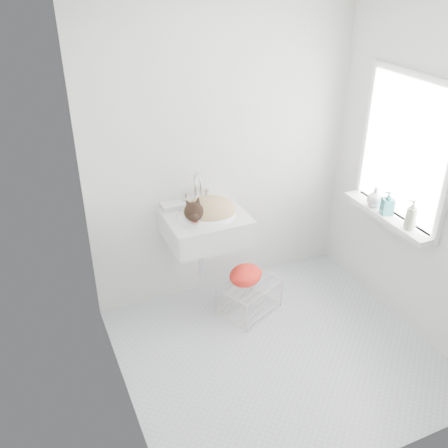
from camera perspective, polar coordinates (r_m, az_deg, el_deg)
name	(u,v)px	position (r m, az deg, el deg)	size (l,w,h in m)	color
floor	(277,353)	(3.86, 6.06, -14.26)	(2.20, 2.00, 0.02)	silver
back_wall	(223,148)	(3.96, -0.12, 8.53)	(2.20, 0.02, 2.50)	silver
right_wall	(426,172)	(3.79, 21.82, 5.42)	(0.02, 2.00, 2.50)	silver
left_wall	(111,237)	(2.79, -12.67, -1.48)	(0.02, 2.00, 2.50)	silver
window_glass	(407,150)	(3.87, 19.92, 7.88)	(0.01, 0.80, 1.00)	white
window_frame	(405,150)	(3.86, 19.76, 7.86)	(0.04, 0.90, 1.10)	white
windowsill	(387,216)	(4.03, 17.91, 0.88)	(0.16, 0.88, 0.04)	white
sink	(205,215)	(3.81, -2.14, 1.06)	(0.61, 0.53, 0.24)	white
faucet	(196,189)	(3.90, -3.17, 4.01)	(0.22, 0.16, 0.22)	silver
cat	(208,211)	(3.78, -1.87, 1.52)	(0.44, 0.37, 0.27)	tan
wire_rack	(249,295)	(4.13, 2.87, -8.06)	(0.45, 0.31, 0.27)	silver
towel	(245,278)	(4.06, 2.43, -6.16)	(0.30, 0.21, 0.12)	#FA401C
bottle_a	(409,228)	(3.86, 20.13, -0.47)	(0.07, 0.07, 0.19)	beige
bottle_b	(386,214)	(4.01, 17.81, 1.13)	(0.08, 0.08, 0.19)	#2A7375
bottle_c	(374,206)	(4.11, 16.54, 2.00)	(0.12, 0.12, 0.16)	white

